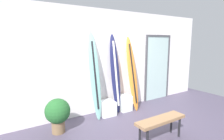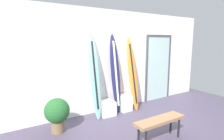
{
  "view_description": "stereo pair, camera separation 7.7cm",
  "coord_description": "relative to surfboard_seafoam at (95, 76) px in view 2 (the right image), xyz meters",
  "views": [
    {
      "loc": [
        -2.68,
        -3.03,
        1.94
      ],
      "look_at": [
        -0.15,
        0.95,
        1.19
      ],
      "focal_mm": 28.73,
      "sensor_mm": 36.0,
      "label": 1
    },
    {
      "loc": [
        -2.61,
        -3.07,
        1.94
      ],
      "look_at": [
        -0.15,
        0.95,
        1.19
      ],
      "focal_mm": 28.73,
      "sensor_mm": 36.0,
      "label": 2
    }
  ],
  "objects": [
    {
      "name": "wall_back",
      "position": [
        0.68,
        0.38,
        0.3
      ],
      "size": [
        7.2,
        0.2,
        2.8
      ],
      "primitive_type": "cube",
      "color": "white",
      "rests_on": "ground"
    },
    {
      "name": "surfboard_navy",
      "position": [
        0.66,
        0.07,
        -0.03
      ],
      "size": [
        0.3,
        0.39,
        2.16
      ],
      "color": "#1E214D",
      "rests_on": "ground"
    },
    {
      "name": "bench",
      "position": [
        0.58,
        -1.68,
        -0.7
      ],
      "size": [
        1.11,
        0.29,
        0.46
      ],
      "color": "#956F4B",
      "rests_on": "ground"
    },
    {
      "name": "surfboard_sunset",
      "position": [
        1.18,
        -0.02,
        -0.06
      ],
      "size": [
        0.28,
        0.53,
        2.1
      ],
      "color": "orange",
      "rests_on": "ground"
    },
    {
      "name": "surfboard_seafoam",
      "position": [
        0.0,
        0.0,
        0.0
      ],
      "size": [
        0.28,
        0.5,
        2.23
      ],
      "color": "#7DBEB1",
      "rests_on": "ground"
    },
    {
      "name": "ground",
      "position": [
        0.68,
        -0.92,
        -1.12
      ],
      "size": [
        8.0,
        8.0,
        0.04
      ],
      "primitive_type": "cube",
      "color": "#4E465B"
    },
    {
      "name": "display_block_left",
      "position": [
        0.33,
        -0.03,
        -0.91
      ],
      "size": [
        0.41,
        0.41,
        0.37
      ],
      "color": "white",
      "rests_on": "ground"
    },
    {
      "name": "glass_door",
      "position": [
        2.48,
        0.26,
        0.01
      ],
      "size": [
        1.09,
        0.06,
        2.16
      ],
      "color": "silver",
      "rests_on": "ground"
    },
    {
      "name": "potted_plant",
      "position": [
        -1.03,
        -0.27,
        -0.65
      ],
      "size": [
        0.53,
        0.53,
        0.75
      ],
      "color": "brown",
      "rests_on": "ground"
    },
    {
      "name": "display_block_center",
      "position": [
        0.92,
        -0.03,
        -0.88
      ],
      "size": [
        0.33,
        0.33,
        0.44
      ],
      "color": "white",
      "rests_on": "ground"
    }
  ]
}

